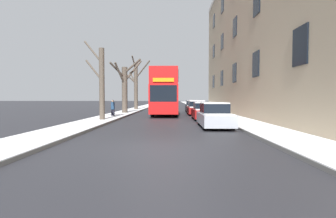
{
  "coord_description": "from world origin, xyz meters",
  "views": [
    {
      "loc": [
        0.37,
        -8.75,
        1.71
      ],
      "look_at": [
        -0.05,
        13.21,
        0.81
      ],
      "focal_mm": 28.0,
      "sensor_mm": 36.0,
      "label": 1
    }
  ],
  "objects_px": {
    "parked_car_1": "(203,111)",
    "pedestrian_left_sidewalk": "(113,108)",
    "bare_tree_left_2": "(136,85)",
    "parked_car_2": "(197,108)",
    "parked_car_0": "(214,116)",
    "double_decker_bus": "(165,91)",
    "bare_tree_left_0": "(101,82)",
    "parked_car_3": "(193,107)",
    "bare_tree_left_1": "(125,87)"
  },
  "relations": [
    {
      "from": "bare_tree_left_0",
      "to": "parked_car_3",
      "type": "xyz_separation_m",
      "value": [
        7.7,
        13.41,
        -2.22
      ]
    },
    {
      "from": "bare_tree_left_2",
      "to": "double_decker_bus",
      "type": "bearing_deg",
      "value": -65.83
    },
    {
      "from": "parked_car_1",
      "to": "bare_tree_left_2",
      "type": "bearing_deg",
      "value": 115.49
    },
    {
      "from": "parked_car_1",
      "to": "bare_tree_left_1",
      "type": "bearing_deg",
      "value": 136.86
    },
    {
      "from": "parked_car_1",
      "to": "bare_tree_left_0",
      "type": "bearing_deg",
      "value": -166.38
    },
    {
      "from": "parked_car_0",
      "to": "pedestrian_left_sidewalk",
      "type": "relative_size",
      "value": 2.8
    },
    {
      "from": "bare_tree_left_0",
      "to": "parked_car_3",
      "type": "distance_m",
      "value": 15.62
    },
    {
      "from": "parked_car_3",
      "to": "bare_tree_left_0",
      "type": "bearing_deg",
      "value": -119.87
    },
    {
      "from": "double_decker_bus",
      "to": "parked_car_3",
      "type": "bearing_deg",
      "value": 58.51
    },
    {
      "from": "bare_tree_left_2",
      "to": "double_decker_bus",
      "type": "distance_m",
      "value": 10.93
    },
    {
      "from": "bare_tree_left_1",
      "to": "pedestrian_left_sidewalk",
      "type": "bearing_deg",
      "value": -91.82
    },
    {
      "from": "bare_tree_left_1",
      "to": "parked_car_1",
      "type": "xyz_separation_m",
      "value": [
        7.61,
        -7.13,
        -2.31
      ]
    },
    {
      "from": "bare_tree_left_2",
      "to": "parked_car_2",
      "type": "distance_m",
      "value": 12.99
    },
    {
      "from": "bare_tree_left_0",
      "to": "parked_car_2",
      "type": "xyz_separation_m",
      "value": [
        7.7,
        8.0,
        -2.22
      ]
    },
    {
      "from": "parked_car_1",
      "to": "parked_car_2",
      "type": "distance_m",
      "value": 6.13
    },
    {
      "from": "bare_tree_left_2",
      "to": "parked_car_1",
      "type": "distance_m",
      "value": 18.15
    },
    {
      "from": "parked_car_3",
      "to": "pedestrian_left_sidewalk",
      "type": "distance_m",
      "value": 12.25
    },
    {
      "from": "bare_tree_left_0",
      "to": "double_decker_bus",
      "type": "bearing_deg",
      "value": 61.22
    },
    {
      "from": "parked_car_1",
      "to": "pedestrian_left_sidewalk",
      "type": "bearing_deg",
      "value": 165.01
    },
    {
      "from": "pedestrian_left_sidewalk",
      "to": "parked_car_0",
      "type": "bearing_deg",
      "value": -41.53
    },
    {
      "from": "parked_car_1",
      "to": "parked_car_2",
      "type": "height_order",
      "value": "parked_car_2"
    },
    {
      "from": "bare_tree_left_2",
      "to": "pedestrian_left_sidewalk",
      "type": "height_order",
      "value": "bare_tree_left_2"
    },
    {
      "from": "parked_car_1",
      "to": "parked_car_2",
      "type": "relative_size",
      "value": 0.96
    },
    {
      "from": "bare_tree_left_0",
      "to": "bare_tree_left_2",
      "type": "bearing_deg",
      "value": 90.0
    },
    {
      "from": "bare_tree_left_0",
      "to": "parked_car_0",
      "type": "height_order",
      "value": "bare_tree_left_0"
    },
    {
      "from": "bare_tree_left_2",
      "to": "double_decker_bus",
      "type": "height_order",
      "value": "bare_tree_left_2"
    },
    {
      "from": "bare_tree_left_1",
      "to": "parked_car_3",
      "type": "height_order",
      "value": "bare_tree_left_1"
    },
    {
      "from": "bare_tree_left_1",
      "to": "parked_car_1",
      "type": "bearing_deg",
      "value": -43.14
    },
    {
      "from": "parked_car_0",
      "to": "parked_car_3",
      "type": "relative_size",
      "value": 1.0
    },
    {
      "from": "parked_car_0",
      "to": "double_decker_bus",
      "type": "bearing_deg",
      "value": 105.46
    },
    {
      "from": "bare_tree_left_2",
      "to": "parked_car_1",
      "type": "xyz_separation_m",
      "value": [
        7.7,
        -16.16,
        -3.01
      ]
    },
    {
      "from": "parked_car_0",
      "to": "parked_car_3",
      "type": "bearing_deg",
      "value": 90.0
    },
    {
      "from": "double_decker_bus",
      "to": "parked_car_1",
      "type": "xyz_separation_m",
      "value": [
        3.25,
        -6.24,
        -1.86
      ]
    },
    {
      "from": "parked_car_0",
      "to": "bare_tree_left_0",
      "type": "bearing_deg",
      "value": 154.68
    },
    {
      "from": "bare_tree_left_2",
      "to": "pedestrian_left_sidewalk",
      "type": "distance_m",
      "value": 14.35
    },
    {
      "from": "double_decker_bus",
      "to": "parked_car_1",
      "type": "bearing_deg",
      "value": -62.48
    },
    {
      "from": "bare_tree_left_0",
      "to": "bare_tree_left_1",
      "type": "distance_m",
      "value": 9.0
    },
    {
      "from": "bare_tree_left_0",
      "to": "parked_car_2",
      "type": "distance_m",
      "value": 11.32
    },
    {
      "from": "bare_tree_left_1",
      "to": "pedestrian_left_sidewalk",
      "type": "relative_size",
      "value": 3.75
    },
    {
      "from": "parked_car_1",
      "to": "pedestrian_left_sidewalk",
      "type": "distance_m",
      "value": 8.05
    },
    {
      "from": "pedestrian_left_sidewalk",
      "to": "bare_tree_left_2",
      "type": "bearing_deg",
      "value": 92.52
    },
    {
      "from": "parked_car_2",
      "to": "pedestrian_left_sidewalk",
      "type": "bearing_deg",
      "value": -152.48
    },
    {
      "from": "pedestrian_left_sidewalk",
      "to": "double_decker_bus",
      "type": "bearing_deg",
      "value": 45.41
    },
    {
      "from": "bare_tree_left_0",
      "to": "parked_car_2",
      "type": "relative_size",
      "value": 1.48
    },
    {
      "from": "parked_car_0",
      "to": "parked_car_2",
      "type": "bearing_deg",
      "value": 90.0
    },
    {
      "from": "double_decker_bus",
      "to": "parked_car_1",
      "type": "height_order",
      "value": "double_decker_bus"
    },
    {
      "from": "bare_tree_left_1",
      "to": "parked_car_2",
      "type": "distance_m",
      "value": 8.01
    },
    {
      "from": "parked_car_0",
      "to": "parked_car_2",
      "type": "xyz_separation_m",
      "value": [
        0.0,
        11.64,
        0.01
      ]
    },
    {
      "from": "bare_tree_left_0",
      "to": "pedestrian_left_sidewalk",
      "type": "xyz_separation_m",
      "value": [
        -0.07,
        3.95,
        -2.04
      ]
    },
    {
      "from": "bare_tree_left_2",
      "to": "parked_car_0",
      "type": "bearing_deg",
      "value": -70.43
    }
  ]
}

